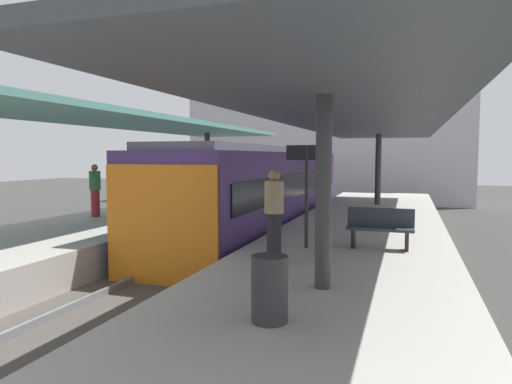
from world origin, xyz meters
name	(u,v)px	position (x,y,z in m)	size (l,w,h in m)	color
ground_plane	(218,263)	(0.00, 0.00, 0.00)	(80.00, 80.00, 0.00)	#383835
platform_left	(103,238)	(-3.80, 0.00, 0.50)	(4.40, 28.00, 1.00)	#ADA8A0
platform_right	(357,255)	(3.80, 0.00, 0.50)	(4.40, 28.00, 1.00)	#ADA8A0
track_ballast	(218,260)	(0.00, 0.00, 0.10)	(3.20, 28.00, 0.20)	#4C4742
rail_near_side	(195,252)	(-0.72, 0.00, 0.27)	(0.08, 28.00, 0.14)	slate
rail_far_side	(242,255)	(0.72, 0.00, 0.27)	(0.08, 28.00, 0.14)	slate
commuter_train	(265,190)	(0.00, 4.39, 1.73)	(2.78, 14.99, 3.10)	#472D6B
canopy_left	(127,122)	(-3.80, 1.40, 4.07)	(4.18, 21.00, 3.19)	#333335
canopy_right	(364,122)	(3.80, 1.40, 3.91)	(4.18, 21.00, 3.02)	#333335
platform_bench	(380,227)	(4.44, -1.55, 1.46)	(1.40, 0.41, 0.86)	black
platform_sign	(307,173)	(2.93, -1.99, 2.62)	(0.90, 0.08, 2.21)	#262628
litter_bin	(270,289)	(3.45, -6.51, 1.40)	(0.44, 0.44, 0.80)	#2D2D30
passenger_near_bench	(95,190)	(-4.71, 0.88, 1.89)	(0.36, 0.36, 1.71)	maroon
passenger_mid_platform	(274,214)	(2.62, -3.46, 1.90)	(0.36, 0.36, 1.73)	#232328
passenger_far_end	(190,182)	(-4.22, 6.77, 1.85)	(0.36, 0.36, 1.63)	navy
station_building_backdrop	(329,119)	(-0.31, 20.00, 5.50)	(18.00, 6.00, 11.00)	#B7B2B7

